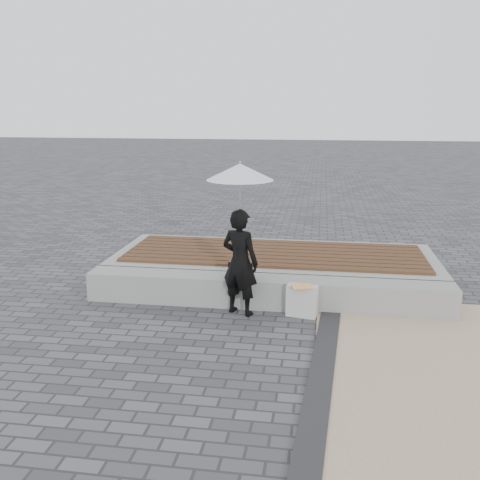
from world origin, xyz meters
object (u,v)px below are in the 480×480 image
woman (240,262)px  handbag (241,270)px  canvas_tote (302,301)px  parasol (240,172)px  seating_ledge (266,291)px

woman → handbag: 0.34m
woman → handbag: woman is taller
canvas_tote → parasol: bearing=-167.3°
parasol → canvas_tote: size_ratio=2.57×
seating_ledge → canvas_tote: 0.60m
parasol → canvas_tote: parasol is taller
canvas_tote → woman: bearing=-167.3°
handbag → canvas_tote: handbag is taller
seating_ledge → woman: size_ratio=3.56×
seating_ledge → parasol: bearing=-132.4°
canvas_tote → handbag: bearing=174.0°
woman → canvas_tote: size_ratio=3.36×
woman → handbag: size_ratio=4.32×
parasol → canvas_tote: 1.85m
parasol → canvas_tote: bearing=1.5°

